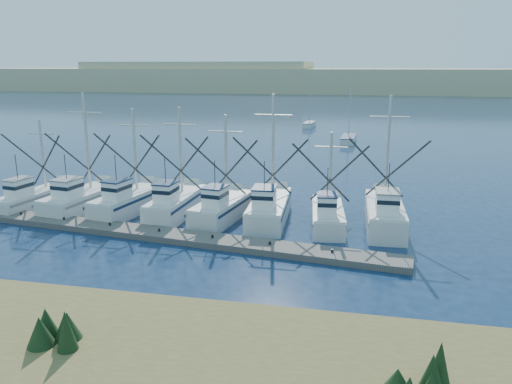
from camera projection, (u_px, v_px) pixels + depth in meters
ground at (288, 291)px, 26.19m from camera, size 500.00×500.00×0.00m
shore_bank at (31, 370)px, 18.08m from camera, size 40.00×10.00×1.60m
floating_dock at (172, 236)px, 34.06m from camera, size 31.57×6.22×0.42m
dune_ridge at (354, 80)px, 224.22m from camera, size 360.00×60.00×10.00m
trawler_fleet at (203, 206)px, 38.57m from camera, size 31.35×8.65×9.46m
sailboat_near at (348, 139)px, 76.55m from camera, size 2.27×6.91×8.10m
sailboat_far at (309, 125)px, 95.17m from camera, size 2.11×5.39×8.10m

